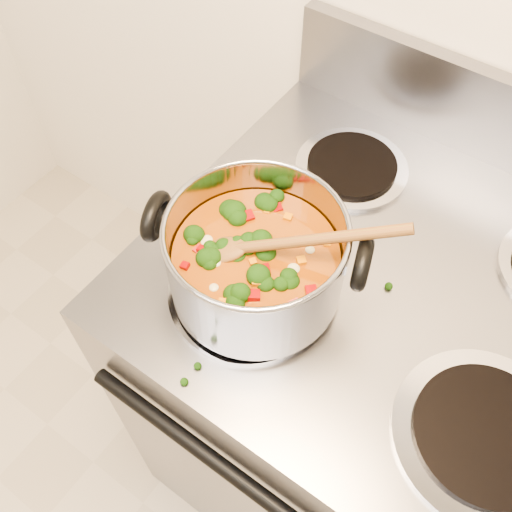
# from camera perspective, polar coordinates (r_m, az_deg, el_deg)

# --- Properties ---
(electric_range) EXTENTS (0.78, 0.71, 1.08)m
(electric_range) POSITION_cam_1_polar(r_m,az_deg,el_deg) (1.29, 10.57, -13.40)
(electric_range) COLOR gray
(electric_range) RESTS_ON ground
(stockpot) EXTENTS (0.31, 0.25, 0.15)m
(stockpot) POSITION_cam_1_polar(r_m,az_deg,el_deg) (0.79, -0.06, -0.39)
(stockpot) COLOR #97969E
(stockpot) RESTS_ON electric_range
(wooden_spoon) EXTENTS (0.26, 0.16, 0.12)m
(wooden_spoon) POSITION_cam_1_polar(r_m,az_deg,el_deg) (0.76, 1.23, 1.11)
(wooden_spoon) COLOR brown
(wooden_spoon) RESTS_ON stockpot
(cooktop_crumbs) EXTENTS (0.17, 0.36, 0.01)m
(cooktop_crumbs) POSITION_cam_1_polar(r_m,az_deg,el_deg) (0.82, 2.30, -6.60)
(cooktop_crumbs) COLOR black
(cooktop_crumbs) RESTS_ON electric_range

